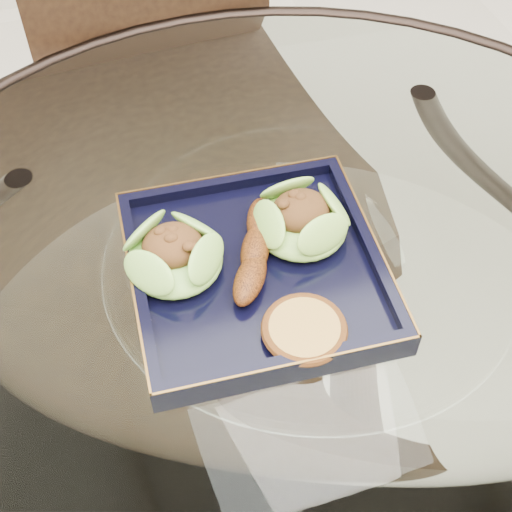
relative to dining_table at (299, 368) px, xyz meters
name	(u,v)px	position (x,y,z in m)	size (l,w,h in m)	color
dining_table	(299,368)	(0.00, 0.00, 0.00)	(1.13, 1.13, 0.77)	white
dining_chair	(184,178)	(-0.04, 0.46, -0.08)	(0.42, 0.42, 0.93)	#331F11
navy_plate	(256,273)	(-0.05, 0.03, 0.17)	(0.27, 0.27, 0.02)	black
lettuce_wrap_left	(174,256)	(-0.13, 0.06, 0.20)	(0.10, 0.10, 0.04)	#4A8B28
lettuce_wrap_right	(301,222)	(0.02, 0.07, 0.20)	(0.10, 0.10, 0.04)	olive
roasted_plantain	(255,250)	(-0.04, 0.05, 0.20)	(0.15, 0.03, 0.03)	#6A2F0B
crumb_patty	(304,330)	(-0.03, -0.06, 0.19)	(0.08, 0.08, 0.01)	#BF8F3F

